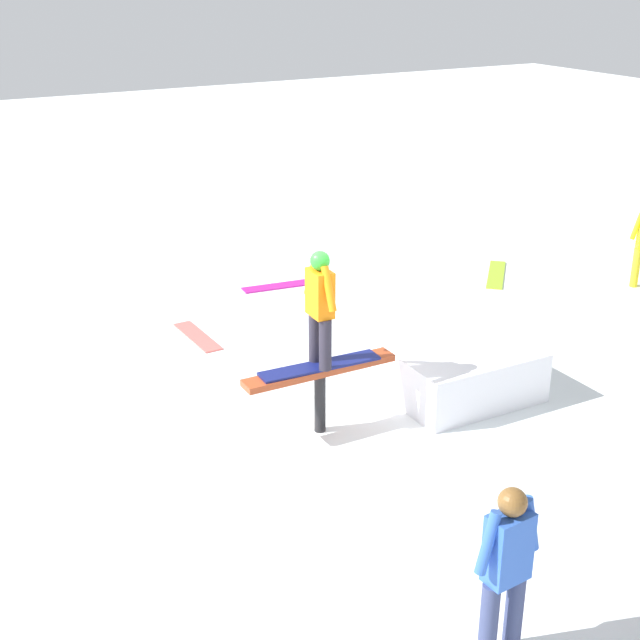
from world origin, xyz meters
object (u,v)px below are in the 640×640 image
bystander_blue (506,565)px  loose_snowboard_magenta (284,285)px  loose_snowboard_lime (496,275)px  rail_feature (320,378)px  main_rider_on_rail (320,311)px  loose_snowboard_coral (197,336)px

bystander_blue → loose_snowboard_magenta: 9.20m
loose_snowboard_lime → loose_snowboard_magenta: 3.88m
rail_feature → main_rider_on_rail: size_ratio=1.28×
bystander_blue → loose_snowboard_coral: size_ratio=1.28×
loose_snowboard_lime → loose_snowboard_coral: same height
rail_feature → bystander_blue: bystander_blue is taller
loose_snowboard_coral → rail_feature: bearing=-177.7°
rail_feature → loose_snowboard_lime: bearing=-147.7°
rail_feature → loose_snowboard_coral: size_ratio=1.55×
loose_snowboard_magenta → main_rider_on_rail: bearing=-104.9°
loose_snowboard_lime → loose_snowboard_coral: size_ratio=1.22×
loose_snowboard_lime → loose_snowboard_magenta: bearing=111.6°
rail_feature → loose_snowboard_magenta: (-1.94, -4.82, -0.69)m
rail_feature → loose_snowboard_lime: (-5.57, -3.46, -0.69)m
loose_snowboard_lime → loose_snowboard_coral: 5.81m
rail_feature → loose_snowboard_magenta: rail_feature is taller
rail_feature → main_rider_on_rail: bearing=0.0°
bystander_blue → loose_snowboard_lime: bystander_blue is taller
bystander_blue → loose_snowboard_coral: bystander_blue is taller
main_rider_on_rail → bystander_blue: bearing=84.9°
bystander_blue → loose_snowboard_magenta: bearing=-110.2°
main_rider_on_rail → loose_snowboard_magenta: bearing=-109.4°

